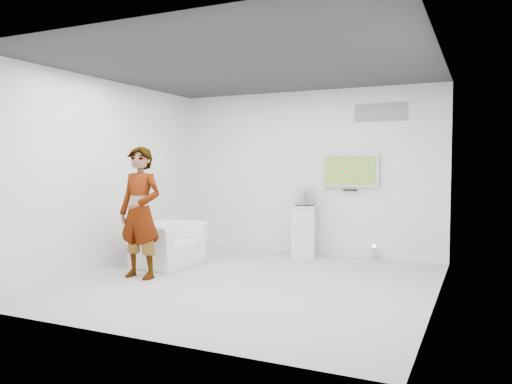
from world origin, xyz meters
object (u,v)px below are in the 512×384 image
person (140,213)px  floor_uplight (374,253)px  armchair (166,244)px  tv (351,170)px  pedestal (304,231)px

person → floor_uplight: 4.05m
person → armchair: bearing=103.0°
tv → person: 3.77m
floor_uplight → armchair: bearing=-147.5°
tv → pedestal: tv is taller
person → pedestal: 3.09m
person → pedestal: (1.60, 2.60, -0.50)m
tv → pedestal: (-0.78, -0.27, -1.09)m
person → pedestal: size_ratio=2.08×
armchair → pedestal: bearing=-40.2°
person → floor_uplight: (2.82, 2.78, -0.83)m
person → pedestal: bearing=60.0°
tv → pedestal: 1.37m
tv → armchair: (-2.56, -1.99, -1.20)m
pedestal → floor_uplight: (1.22, 0.18, -0.33)m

